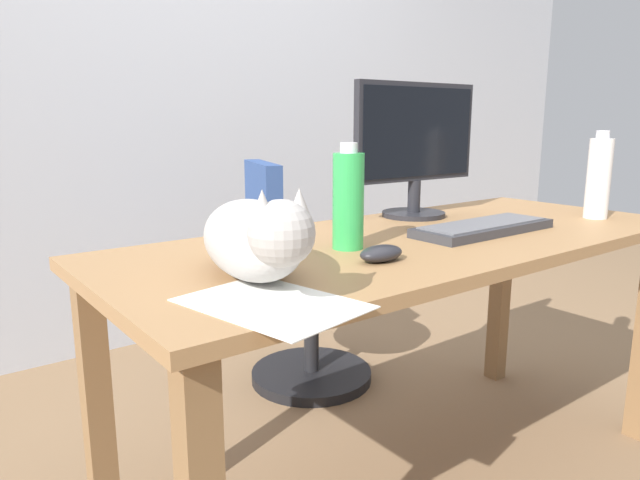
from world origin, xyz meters
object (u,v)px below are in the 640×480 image
Objects in this scene: cat at (255,238)px; spray_bottle at (599,178)px; office_chair at (299,293)px; keyboard at (483,228)px; computer_mouse at (381,253)px; monitor at (416,145)px; water_bottle at (348,200)px.

spray_bottle is at bearing -1.87° from cat.
office_chair is 1.13m from spray_bottle.
keyboard is 0.45m from computer_mouse.
spray_bottle is (0.92, 0.01, 0.11)m from computer_mouse.
monitor is (0.10, -0.50, 0.59)m from office_chair.
monitor is at bearing 37.03° from computer_mouse.
water_bottle is 0.91m from spray_bottle.
office_chair is 1.83× the size of monitor.
monitor is at bearing 81.74° from keyboard.
monitor reaches higher than spray_bottle.
office_chair is 1.03m from computer_mouse.
computer_mouse is (0.29, -0.05, -0.06)m from cat.
cat is at bearing -178.06° from keyboard.
keyboard is 0.75× the size of cat.
cat is at bearing -162.67° from water_bottle.
monitor is 0.65m from computer_mouse.
spray_bottle reaches higher than cat.
office_chair is at bearing 63.23° from water_bottle.
water_bottle is (-0.42, 0.07, 0.10)m from keyboard.
keyboard is (-0.04, -0.30, -0.21)m from monitor.
monitor is at bearing 22.64° from cat.
computer_mouse is at bearing -114.30° from office_chair.
water_bottle is at bearing 170.15° from keyboard.
cat is 0.33m from water_bottle.
office_chair is 3.52× the size of water_bottle.
computer_mouse is at bearing -100.30° from water_bottle.
office_chair is at bearing 93.85° from keyboard.
spray_bottle is at bearing -58.64° from office_chair.
keyboard is 1.75× the size of water_bottle.
keyboard is 0.49m from spray_bottle.
monitor is at bearing 26.02° from water_bottle.
water_bottle is at bearing 17.33° from cat.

